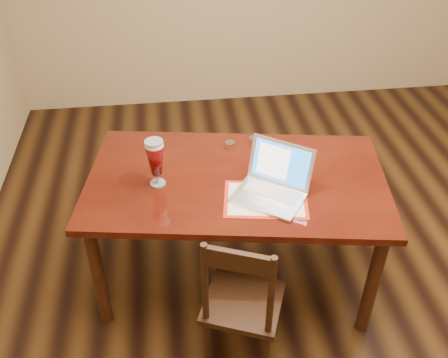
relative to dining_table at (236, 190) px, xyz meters
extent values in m
plane|color=black|center=(0.50, -0.04, -0.71)|extent=(5.00, 5.00, 0.00)
cube|color=#431209|center=(0.01, 0.00, 0.07)|extent=(1.83, 1.22, 0.04)
cylinder|color=#361C0D|center=(-0.81, -0.26, -0.33)|extent=(0.07, 0.07, 0.75)
cylinder|color=#361C0D|center=(0.69, -0.51, -0.33)|extent=(0.07, 0.07, 0.75)
cylinder|color=#361C0D|center=(-0.68, 0.52, -0.33)|extent=(0.07, 0.07, 0.75)
cylinder|color=#361C0D|center=(0.82, 0.27, -0.33)|extent=(0.07, 0.07, 0.75)
cube|color=#B52410|center=(0.13, -0.21, 0.09)|extent=(0.49, 0.39, 0.00)
cube|color=silver|center=(0.13, -0.21, 0.09)|extent=(0.44, 0.34, 0.00)
cube|color=silver|center=(0.14, -0.21, 0.10)|extent=(0.44, 0.41, 0.02)
cube|color=silver|center=(0.17, -0.17, 0.11)|extent=(0.31, 0.26, 0.00)
cube|color=silver|center=(0.10, -0.27, 0.11)|extent=(0.11, 0.11, 0.00)
cube|color=silver|center=(0.23, -0.08, 0.23)|extent=(0.34, 0.27, 0.24)
cube|color=blue|center=(0.23, -0.09, 0.23)|extent=(0.29, 0.23, 0.20)
cube|color=white|center=(0.20, -0.06, 0.23)|extent=(0.17, 0.14, 0.17)
cylinder|color=silver|center=(-0.44, 0.00, 0.09)|extent=(0.09, 0.09, 0.01)
cylinder|color=silver|center=(-0.44, 0.00, 0.13)|extent=(0.02, 0.02, 0.06)
cylinder|color=white|center=(-0.44, 0.00, 0.35)|extent=(0.10, 0.10, 0.02)
cylinder|color=silver|center=(-0.44, 0.00, 0.37)|extent=(0.10, 0.10, 0.01)
cylinder|color=silver|center=(0.01, 0.32, 0.11)|extent=(0.06, 0.06, 0.04)
cylinder|color=silver|center=(0.17, 0.35, 0.11)|extent=(0.06, 0.06, 0.04)
cube|color=black|center=(-0.04, -0.56, -0.31)|extent=(0.51, 0.50, 0.04)
cylinder|color=black|center=(-0.24, -0.64, -0.52)|extent=(0.04, 0.04, 0.38)
cylinder|color=black|center=(0.06, -0.76, -0.52)|extent=(0.04, 0.04, 0.38)
cylinder|color=black|center=(-0.13, -0.36, -0.52)|extent=(0.04, 0.04, 0.38)
cylinder|color=black|center=(0.17, -0.48, -0.52)|extent=(0.04, 0.04, 0.38)
cylinder|color=black|center=(-0.24, -0.64, -0.03)|extent=(0.03, 0.03, 0.51)
cylinder|color=black|center=(0.06, -0.76, -0.03)|extent=(0.03, 0.03, 0.51)
cube|color=black|center=(-0.09, -0.70, 0.15)|extent=(0.31, 0.14, 0.11)
camera|label=1|loc=(-0.35, -2.24, 1.79)|focal=40.00mm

